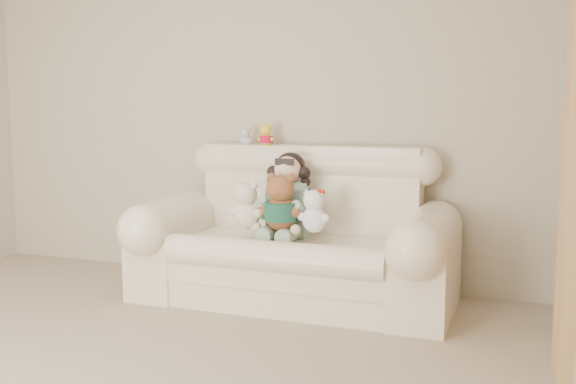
# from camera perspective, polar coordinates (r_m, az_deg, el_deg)

# --- Properties ---
(wall_back) EXTENTS (4.50, 0.00, 4.50)m
(wall_back) POSITION_cam_1_polar(r_m,az_deg,el_deg) (4.93, -3.83, 7.48)
(wall_back) COLOR #BAAA94
(wall_back) RESTS_ON ground
(sofa) EXTENTS (2.10, 0.95, 1.03)m
(sofa) POSITION_cam_1_polar(r_m,az_deg,el_deg) (4.32, 0.47, -2.94)
(sofa) COLOR #FFE7CD
(sofa) RESTS_ON floor
(door_panel) EXTENTS (0.06, 0.90, 2.10)m
(door_panel) POSITION_cam_1_polar(r_m,az_deg,el_deg) (3.40, 23.68, 2.80)
(door_panel) COLOR #A47546
(door_panel) RESTS_ON floor
(seated_child) EXTENTS (0.37, 0.45, 0.58)m
(seated_child) POSITION_cam_1_polar(r_m,az_deg,el_deg) (4.38, 0.01, -0.18)
(seated_child) COLOR #337340
(seated_child) RESTS_ON sofa
(brown_teddy) EXTENTS (0.34, 0.30, 0.44)m
(brown_teddy) POSITION_cam_1_polar(r_m,az_deg,el_deg) (4.19, -0.61, -0.41)
(brown_teddy) COLOR brown
(brown_teddy) RESTS_ON sofa
(white_cat) EXTENTS (0.26, 0.24, 0.33)m
(white_cat) POSITION_cam_1_polar(r_m,az_deg,el_deg) (4.13, 2.31, -1.26)
(white_cat) COLOR white
(white_cat) RESTS_ON sofa
(cream_teddy) EXTENTS (0.28, 0.24, 0.37)m
(cream_teddy) POSITION_cam_1_polar(r_m,az_deg,el_deg) (4.26, -3.66, -0.78)
(cream_teddy) COLOR white
(cream_teddy) RESTS_ON sofa
(yellow_mini_bear) EXTENTS (0.15, 0.14, 0.20)m
(yellow_mini_bear) POSITION_cam_1_polar(r_m,az_deg,el_deg) (4.69, -1.91, 5.17)
(yellow_mini_bear) COLOR #FFEF35
(yellow_mini_bear) RESTS_ON sofa
(grey_mini_plush) EXTENTS (0.10, 0.08, 0.16)m
(grey_mini_plush) POSITION_cam_1_polar(r_m,az_deg,el_deg) (4.76, -3.70, 4.98)
(grey_mini_plush) COLOR #BBBAC2
(grey_mini_plush) RESTS_ON sofa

